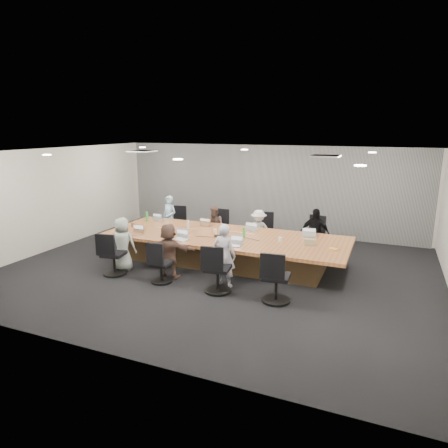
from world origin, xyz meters
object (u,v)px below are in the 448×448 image
at_px(chair_5, 161,267).
at_px(laptop_6, 234,246).
at_px(chair_4, 114,257).
at_px(snack_packet, 334,249).
at_px(chair_1, 220,230).
at_px(person_0, 169,218).
at_px(conference_table, 226,248).
at_px(laptop_0, 160,220).
at_px(chair_0, 175,226).
at_px(chair_7, 276,281).
at_px(chair_2, 262,234).
at_px(person_4, 123,244).
at_px(person_3, 315,233).
at_px(chair_6, 218,272).
at_px(person_5, 169,251).
at_px(bottle_green_right, 244,233).
at_px(person_1, 215,226).
at_px(chair_3, 317,239).
at_px(laptop_4, 136,234).
at_px(laptop_3, 311,235).
at_px(laptop_2, 252,229).
at_px(stapler, 226,238).
at_px(bottle_green_left, 147,216).
at_px(person_6, 224,255).
at_px(laptop_1, 207,225).
at_px(mug_brown, 133,225).
at_px(canvas_bag, 310,242).
at_px(laptop_5, 181,240).
at_px(bottle_clear, 188,224).

relative_size(chair_5, laptop_6, 2.58).
height_order(chair_4, snack_packet, chair_4).
relative_size(chair_1, person_0, 0.56).
height_order(conference_table, laptop_0, laptop_0).
bearing_deg(chair_0, chair_7, 126.47).
xyz_separation_m(chair_2, person_4, (-2.52, -3.05, 0.24)).
relative_size(chair_5, person_3, 0.55).
bearing_deg(chair_6, chair_7, -8.26).
relative_size(person_5, bottle_green_right, 5.14).
distance_m(laptop_0, person_1, 1.62).
bearing_deg(chair_5, chair_3, 48.00).
bearing_deg(laptop_4, chair_0, 101.98).
distance_m(laptop_3, laptop_4, 4.36).
bearing_deg(laptop_2, chair_3, -138.10).
bearing_deg(laptop_3, stapler, 22.89).
height_order(laptop_6, snack_packet, snack_packet).
relative_size(chair_5, person_5, 0.57).
bearing_deg(chair_0, laptop_2, 147.96).
height_order(chair_7, stapler, chair_7).
relative_size(chair_5, bottle_green_left, 2.63).
height_order(chair_6, person_5, person_5).
xyz_separation_m(person_6, bottle_green_right, (-0.04, 1.33, 0.17)).
xyz_separation_m(laptop_3, bottle_green_left, (-4.61, -0.26, 0.13)).
bearing_deg(chair_6, person_0, 125.53).
height_order(chair_5, laptop_4, laptop_4).
xyz_separation_m(laptop_6, stapler, (-0.40, 0.50, 0.02)).
relative_size(laptop_1, bottle_green_left, 1.17).
bearing_deg(person_4, laptop_4, -103.92).
bearing_deg(chair_1, stapler, 120.28).
height_order(person_6, bottle_green_left, person_6).
height_order(laptop_0, mug_brown, mug_brown).
bearing_deg(person_6, laptop_0, -33.27).
xyz_separation_m(person_6, laptop_6, (0.00, 0.55, 0.06)).
relative_size(person_6, mug_brown, 12.41).
relative_size(chair_5, mug_brown, 6.52).
distance_m(laptop_1, snack_packet, 3.68).
bearing_deg(laptop_1, laptop_2, -175.02).
xyz_separation_m(person_0, laptop_2, (2.82, -0.55, 0.07)).
height_order(chair_0, chair_4, chair_4).
distance_m(chair_6, canvas_bag, 2.33).
height_order(laptop_0, person_6, person_6).
distance_m(person_6, laptop_6, 0.55).
bearing_deg(chair_4, person_1, 56.81).
relative_size(person_4, laptop_5, 3.65).
distance_m(person_5, bottle_green_left, 2.64).
distance_m(person_4, laptop_5, 1.39).
height_order(person_4, canvas_bag, person_4).
height_order(chair_0, laptop_5, laptop_5).
relative_size(person_4, bottle_clear, 6.11).
height_order(laptop_0, laptop_3, same).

